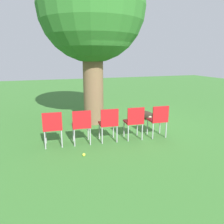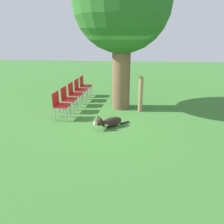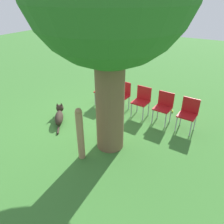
% 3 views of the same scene
% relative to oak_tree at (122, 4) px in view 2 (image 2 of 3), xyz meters
% --- Properties ---
extents(ground_plane, '(30.00, 30.00, 0.00)m').
position_rel_oak_tree_xyz_m(ground_plane, '(-0.27, -0.82, -3.42)').
color(ground_plane, '#38702D').
extents(oak_tree, '(3.14, 3.14, 5.07)m').
position_rel_oak_tree_xyz_m(oak_tree, '(0.00, 0.00, 0.00)').
color(oak_tree, brown).
rests_on(oak_tree, ground_plane).
extents(dog, '(0.99, 0.79, 0.42)m').
position_rel_oak_tree_xyz_m(dog, '(-0.25, -1.83, -3.26)').
color(dog, '#2D231C').
rests_on(dog, ground_plane).
extents(fence_post, '(0.15, 0.15, 1.24)m').
position_rel_oak_tree_xyz_m(fence_post, '(0.69, -0.33, -2.80)').
color(fence_post, '#937551').
rests_on(fence_post, ground_plane).
extents(red_chair_0, '(0.45, 0.47, 0.87)m').
position_rel_oak_tree_xyz_m(red_chair_0, '(-1.84, -1.29, -2.91)').
color(red_chair_0, '#B21419').
rests_on(red_chair_0, ground_plane).
extents(red_chair_1, '(0.45, 0.47, 0.87)m').
position_rel_oak_tree_xyz_m(red_chair_1, '(-1.79, -0.62, -2.91)').
color(red_chair_1, '#B21419').
rests_on(red_chair_1, ground_plane).
extents(red_chair_2, '(0.45, 0.47, 0.87)m').
position_rel_oak_tree_xyz_m(red_chair_2, '(-1.73, 0.05, -2.91)').
color(red_chair_2, '#B21419').
rests_on(red_chair_2, ground_plane).
extents(red_chair_3, '(0.45, 0.47, 0.87)m').
position_rel_oak_tree_xyz_m(red_chair_3, '(-1.67, 0.73, -2.91)').
color(red_chair_3, '#B21419').
rests_on(red_chair_3, ground_plane).
extents(red_chair_4, '(0.45, 0.47, 0.87)m').
position_rel_oak_tree_xyz_m(red_chair_4, '(-1.62, 1.40, -2.91)').
color(red_chair_4, '#B21419').
rests_on(red_chair_4, ground_plane).
extents(tennis_ball, '(0.07, 0.07, 0.07)m').
position_rel_oak_tree_xyz_m(tennis_ball, '(-2.37, 0.83, -3.39)').
color(tennis_ball, '#CCE033').
rests_on(tennis_ball, ground_plane).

